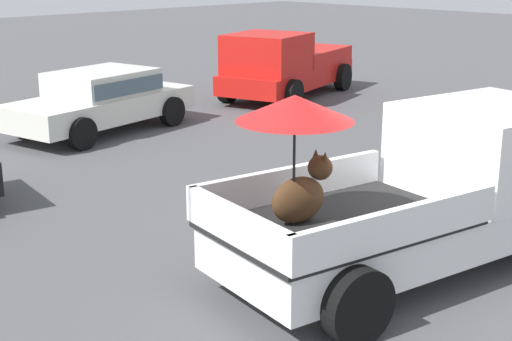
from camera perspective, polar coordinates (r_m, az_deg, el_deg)
The scene contains 4 objects.
ground_plane at distance 9.50m, azimuth 11.50°, elevation -7.36°, with size 80.00×80.00×0.00m, color #4C4C4F.
pickup_truck_main at distance 9.46m, azimuth 13.48°, elevation -1.31°, with size 5.30×2.96×2.32m.
pickup_truck_red at distance 20.41m, azimuth 2.18°, elevation 8.00°, with size 5.11×3.18×1.80m.
parked_sedan_far at distance 16.72m, azimuth -11.70°, elevation 5.43°, with size 4.55×2.55×1.33m.
Camera 1 is at (-7.33, -4.77, 3.72)m, focal length 52.67 mm.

